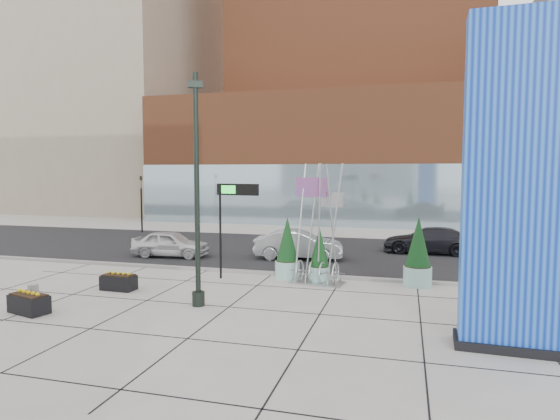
% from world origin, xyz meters
% --- Properties ---
extents(ground, '(160.00, 160.00, 0.00)m').
position_xyz_m(ground, '(0.00, 0.00, 0.00)').
color(ground, '#9E9991').
rests_on(ground, ground).
extents(street_asphalt, '(80.00, 12.00, 0.02)m').
position_xyz_m(street_asphalt, '(0.00, 10.00, 0.01)').
color(street_asphalt, black).
rests_on(street_asphalt, ground).
extents(curb_edge, '(80.00, 0.30, 0.12)m').
position_xyz_m(curb_edge, '(0.00, 4.00, 0.06)').
color(curb_edge, gray).
rests_on(curb_edge, ground).
extents(tower_podium, '(34.00, 10.00, 11.00)m').
position_xyz_m(tower_podium, '(1.00, 27.00, 5.50)').
color(tower_podium, brown).
rests_on(tower_podium, ground).
extents(tower_glass_front, '(34.00, 0.60, 5.00)m').
position_xyz_m(tower_glass_front, '(1.00, 22.20, 2.50)').
color(tower_glass_front, '#8CA5B2').
rests_on(tower_glass_front, ground).
extents(building_beige_left, '(18.00, 20.00, 34.00)m').
position_xyz_m(building_beige_left, '(-26.00, 34.00, 17.00)').
color(building_beige_left, gray).
rests_on(building_beige_left, ground).
extents(blue_pylon, '(2.51, 1.21, 8.20)m').
position_xyz_m(blue_pylon, '(9.00, -2.55, 3.96)').
color(blue_pylon, '#0B2DAE').
rests_on(blue_pylon, ground).
extents(lamp_post, '(0.52, 0.42, 7.55)m').
position_xyz_m(lamp_post, '(-0.03, -1.11, 3.09)').
color(lamp_post, black).
rests_on(lamp_post, ground).
extents(public_art_sculpture, '(2.22, 1.34, 4.75)m').
position_xyz_m(public_art_sculpture, '(3.20, 3.00, 1.25)').
color(public_art_sculpture, '#ADAFB1').
rests_on(public_art_sculpture, ground).
extents(concrete_bollard, '(0.34, 0.34, 0.66)m').
position_xyz_m(concrete_bollard, '(-5.45, -2.34, 0.33)').
color(concrete_bollard, gray).
rests_on(concrete_bollard, ground).
extents(overhead_street_sign, '(1.85, 0.48, 3.92)m').
position_xyz_m(overhead_street_sign, '(-0.17, 2.80, 3.37)').
color(overhead_street_sign, black).
rests_on(overhead_street_sign, ground).
extents(round_planter_east, '(1.08, 1.08, 2.70)m').
position_xyz_m(round_planter_east, '(7.00, 3.60, 1.28)').
color(round_planter_east, '#99CDC2').
rests_on(round_planter_east, ground).
extents(round_planter_mid, '(0.88, 0.88, 2.20)m').
position_xyz_m(round_planter_mid, '(3.20, 3.32, 1.04)').
color(round_planter_mid, '#99CDC2').
rests_on(round_planter_mid, ground).
extents(round_planter_west, '(1.02, 1.02, 2.54)m').
position_xyz_m(round_planter_west, '(1.80, 3.60, 1.20)').
color(round_planter_west, '#99CDC2').
rests_on(round_planter_west, ground).
extents(box_planter_north, '(1.28, 0.68, 0.69)m').
position_xyz_m(box_planter_north, '(-3.80, 0.03, 0.32)').
color(box_planter_north, black).
rests_on(box_planter_north, ground).
extents(box_planter_south, '(1.44, 0.97, 0.72)m').
position_xyz_m(box_planter_south, '(-4.80, -3.22, 0.33)').
color(box_planter_south, black).
rests_on(box_planter_south, ground).
extents(car_white_west, '(4.06, 1.89, 1.34)m').
position_xyz_m(car_white_west, '(-5.22, 6.67, 0.67)').
color(car_white_west, silver).
rests_on(car_white_west, ground).
extents(car_silver_mid, '(4.55, 1.99, 1.45)m').
position_xyz_m(car_silver_mid, '(1.33, 7.77, 0.73)').
color(car_silver_mid, '#9B9EA2').
rests_on(car_silver_mid, ground).
extents(car_dark_east, '(4.86, 2.06, 1.40)m').
position_xyz_m(car_dark_east, '(7.76, 11.22, 0.70)').
color(car_dark_east, black).
rests_on(car_dark_east, ground).
extents(traffic_signal, '(0.15, 0.18, 4.10)m').
position_xyz_m(traffic_signal, '(-12.00, 15.00, 2.30)').
color(traffic_signal, black).
rests_on(traffic_signal, ground).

